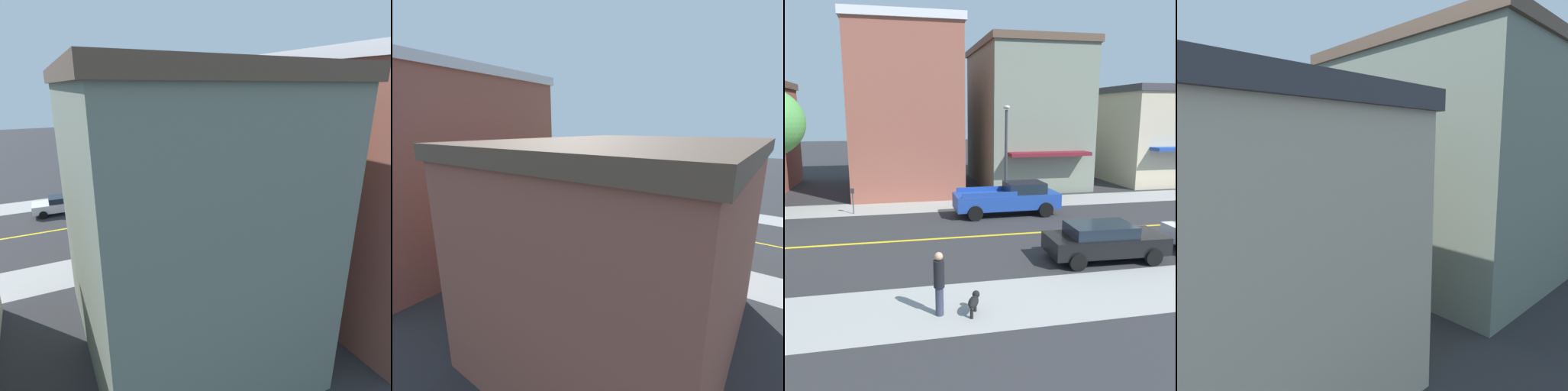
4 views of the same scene
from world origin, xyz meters
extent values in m
plane|color=#2D2D30|center=(0.00, 0.00, 0.00)|extent=(140.00, 140.00, 0.00)
cube|color=#9E9E99|center=(-6.68, 0.00, 0.00)|extent=(3.22, 126.00, 0.01)
cube|color=#9E9E99|center=(6.68, 0.00, 0.00)|extent=(3.22, 126.00, 0.01)
cube|color=yellow|center=(0.00, 0.00, 0.00)|extent=(0.20, 126.00, 0.00)
cube|color=#935142|center=(-13.81, -3.70, 3.67)|extent=(10.39, 8.12, 7.34)
cube|color=brown|center=(-13.81, -3.70, 7.59)|extent=(10.69, 8.42, 0.50)
cube|color=#B29338|center=(-8.16, -3.70, 2.82)|extent=(0.90, 6.17, 0.24)
cube|color=#935142|center=(-13.81, 8.85, 5.51)|extent=(11.57, 7.18, 11.02)
cube|color=silver|center=(-13.81, 8.85, 11.27)|extent=(11.87, 7.48, 0.50)
cube|color=maroon|center=(-8.21, 18.18, 2.86)|extent=(1.25, 5.59, 0.24)
cube|color=#1E429E|center=(-8.24, 29.07, 3.03)|extent=(1.11, 5.99, 0.24)
cylinder|color=brown|center=(6.13, 1.65, 1.92)|extent=(0.44, 0.44, 3.84)
ellipsoid|color=#3D8E42|center=(6.13, 1.65, 5.25)|extent=(3.74, 3.74, 3.18)
cylinder|color=brown|center=(-6.10, 1.13, 1.69)|extent=(0.30, 0.30, 3.38)
ellipsoid|color=#4C9947|center=(-6.10, 1.13, 5.07)|extent=(4.53, 4.53, 3.85)
cylinder|color=red|center=(-5.97, -2.46, 0.33)|extent=(0.24, 0.24, 0.67)
sphere|color=red|center=(-5.97, -2.46, 0.74)|extent=(0.22, 0.22, 0.22)
cylinder|color=red|center=(-6.14, -2.46, 0.37)|extent=(0.10, 0.10, 0.10)
cylinder|color=red|center=(-5.80, -2.46, 0.37)|extent=(0.10, 0.10, 0.10)
cylinder|color=#4C4C51|center=(-5.60, 5.64, 0.59)|extent=(0.07, 0.07, 1.19)
cube|color=#2D2D33|center=(-5.60, 5.64, 1.32)|extent=(0.12, 0.18, 0.26)
cylinder|color=#474C47|center=(6.32, -1.59, 2.76)|extent=(0.20, 0.20, 5.53)
cylinder|color=#474C47|center=(3.75, -1.59, 5.14)|extent=(5.13, 0.14, 0.14)
cube|color=black|center=(1.58, -1.59, 4.64)|extent=(0.26, 0.32, 0.90)
sphere|color=red|center=(1.58, -1.59, 4.94)|extent=(0.20, 0.20, 0.20)
sphere|color=yellow|center=(1.58, -1.59, 4.64)|extent=(0.20, 0.20, 0.20)
sphere|color=green|center=(1.58, -1.59, 4.34)|extent=(0.20, 0.20, 0.20)
cylinder|color=#38383D|center=(-6.06, 14.57, 2.86)|extent=(0.16, 0.16, 5.72)
ellipsoid|color=silver|center=(-6.06, 14.57, 5.87)|extent=(0.70, 0.36, 0.24)
cube|color=red|center=(-3.78, -2.57, 0.65)|extent=(1.86, 4.24, 0.67)
cube|color=#19232D|center=(-3.78, -2.78, 1.27)|extent=(1.60, 2.30, 0.56)
cylinder|color=black|center=(-4.69, -1.20, 0.32)|extent=(0.23, 0.64, 0.64)
cylinder|color=black|center=(-2.92, -1.16, 0.32)|extent=(0.23, 0.64, 0.64)
cylinder|color=black|center=(-4.64, -3.97, 0.32)|extent=(0.23, 0.64, 0.64)
cylinder|color=black|center=(-2.87, -3.94, 0.32)|extent=(0.23, 0.64, 0.64)
cube|color=black|center=(3.93, 15.78, 0.65)|extent=(2.01, 4.55, 0.67)
cube|color=#19232D|center=(3.92, 15.56, 1.20)|extent=(1.72, 2.48, 0.43)
cylinder|color=black|center=(3.05, 17.29, 0.32)|extent=(0.24, 0.65, 0.64)
cylinder|color=black|center=(4.91, 17.23, 0.32)|extent=(0.24, 0.65, 0.64)
cylinder|color=black|center=(2.95, 14.33, 0.32)|extent=(0.24, 0.65, 0.64)
cylinder|color=black|center=(4.81, 14.27, 0.32)|extent=(0.24, 0.65, 0.64)
cube|color=silver|center=(3.68, 21.29, 0.66)|extent=(1.89, 4.67, 0.68)
cube|color=#19232D|center=(3.68, 21.06, 1.23)|extent=(1.62, 2.54, 0.45)
cylinder|color=black|center=(2.84, 22.84, 0.32)|extent=(0.24, 0.65, 0.64)
cylinder|color=black|center=(4.61, 22.79, 0.32)|extent=(0.24, 0.65, 0.64)
cylinder|color=black|center=(2.76, 19.78, 0.32)|extent=(0.24, 0.65, 0.64)
cylinder|color=black|center=(4.53, 19.74, 0.32)|extent=(0.24, 0.65, 0.64)
cube|color=#1E429E|center=(3.80, 0.51, 0.64)|extent=(1.92, 4.17, 0.65)
cube|color=#19232D|center=(3.79, 0.31, 1.19)|extent=(1.66, 2.26, 0.45)
cylinder|color=black|center=(2.90, 1.90, 0.32)|extent=(0.23, 0.64, 0.64)
cylinder|color=black|center=(4.74, 1.86, 0.32)|extent=(0.23, 0.64, 0.64)
cylinder|color=black|center=(2.85, -0.83, 0.32)|extent=(0.23, 0.64, 0.64)
cylinder|color=black|center=(4.69, -0.87, 0.32)|extent=(0.23, 0.64, 0.64)
cube|color=#1E429E|center=(-3.69, 13.96, 0.81)|extent=(1.97, 5.77, 0.82)
cube|color=#19232D|center=(-3.70, 15.00, 1.51)|extent=(1.78, 2.09, 0.58)
cube|color=#1E429E|center=(-4.56, 12.80, 1.34)|extent=(0.13, 2.99, 0.24)
cube|color=#1E429E|center=(-2.80, 12.82, 1.34)|extent=(0.13, 2.99, 0.24)
cylinder|color=black|center=(-4.67, 15.91, 0.40)|extent=(0.29, 0.80, 0.80)
cylinder|color=black|center=(-2.76, 15.93, 0.40)|extent=(0.29, 0.80, 0.80)
cylinder|color=black|center=(-4.63, 12.00, 0.40)|extent=(0.29, 0.80, 0.80)
cylinder|color=black|center=(-2.72, 12.02, 0.40)|extent=(0.29, 0.80, 0.80)
cylinder|color=#33384C|center=(7.51, -0.64, 0.38)|extent=(0.23, 0.23, 0.76)
cylinder|color=red|center=(7.51, -0.64, 1.11)|extent=(0.31, 0.31, 0.70)
sphere|color=brown|center=(7.51, -0.64, 1.57)|extent=(0.22, 0.22, 0.22)
cylinder|color=black|center=(6.18, 19.86, 0.37)|extent=(0.27, 0.27, 0.75)
cylinder|color=yellow|center=(6.18, 19.86, 1.09)|extent=(0.35, 0.35, 0.68)
sphere|color=brown|center=(6.18, 19.86, 1.53)|extent=(0.21, 0.21, 0.21)
cylinder|color=#33384C|center=(7.08, 9.07, 0.42)|extent=(0.23, 0.23, 0.84)
cylinder|color=black|center=(7.08, 9.07, 1.22)|extent=(0.30, 0.30, 0.77)
sphere|color=tan|center=(7.08, 9.07, 1.72)|extent=(0.24, 0.24, 0.24)
ellipsoid|color=black|center=(7.27, 9.99, 0.38)|extent=(0.67, 0.50, 0.27)
sphere|color=black|center=(6.96, 10.13, 0.46)|extent=(0.22, 0.22, 0.22)
cylinder|color=black|center=(7.07, 10.08, 0.12)|extent=(0.09, 0.09, 0.25)
cylinder|color=black|center=(7.47, 9.90, 0.12)|extent=(0.09, 0.09, 0.25)
camera|label=1|loc=(-25.01, 22.74, 10.10)|focal=31.04mm
camera|label=2|loc=(-22.97, -8.38, 8.27)|focal=25.76mm
camera|label=3|loc=(17.63, 8.01, 5.54)|focal=37.58mm
camera|label=4|loc=(-23.82, 31.77, 6.34)|focal=31.39mm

